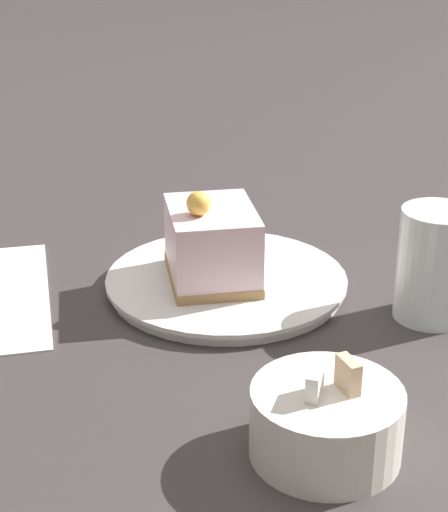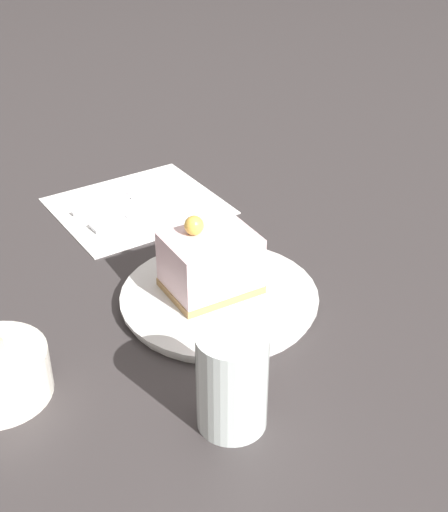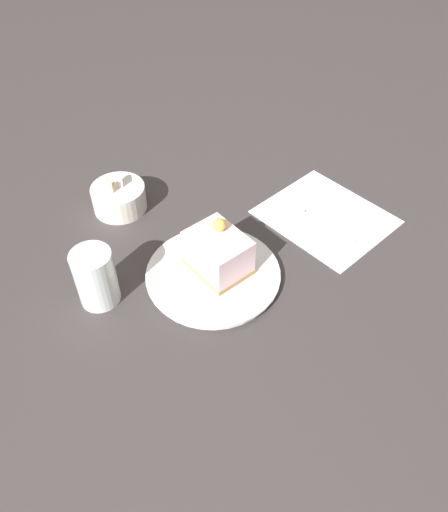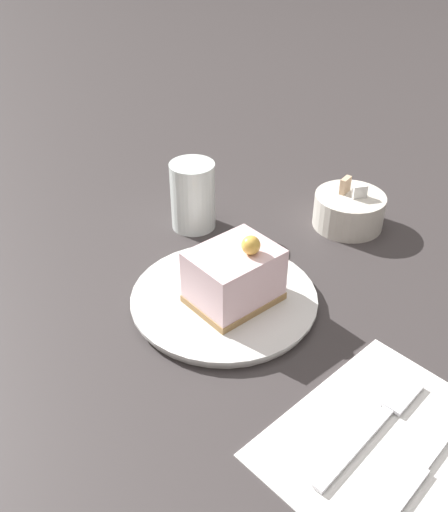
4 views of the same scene
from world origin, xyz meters
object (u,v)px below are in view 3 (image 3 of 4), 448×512
(drinking_glass, at_px, (96,277))
(plate, at_px, (216,273))
(sugar_bowl, at_px, (119,198))
(cake_slice, at_px, (218,253))
(fork, at_px, (310,218))
(knife, at_px, (342,213))

(drinking_glass, bearing_deg, plate, -22.04)
(sugar_bowl, bearing_deg, cake_slice, -78.07)
(fork, bearing_deg, knife, -33.58)
(cake_slice, distance_m, knife, 0.27)
(knife, relative_size, drinking_glass, 1.80)
(cake_slice, relative_size, sugar_bowl, 1.03)
(fork, bearing_deg, sugar_bowl, 128.08)
(plate, bearing_deg, fork, 3.17)
(knife, distance_m, drinking_glass, 0.46)
(plate, xyz_separation_m, fork, (0.22, 0.01, -0.00))
(cake_slice, bearing_deg, drinking_glass, 156.36)
(knife, distance_m, sugar_bowl, 0.41)
(cake_slice, relative_size, knife, 0.58)
(cake_slice, bearing_deg, fork, -1.61)
(sugar_bowl, bearing_deg, knife, -38.96)
(sugar_bowl, bearing_deg, fork, -41.72)
(cake_slice, height_order, drinking_glass, cake_slice)
(cake_slice, bearing_deg, sugar_bowl, 98.18)
(plate, relative_size, fork, 1.33)
(fork, xyz_separation_m, knife, (0.06, -0.02, 0.00))
(drinking_glass, bearing_deg, sugar_bowl, 53.99)
(cake_slice, relative_size, drinking_glass, 1.05)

